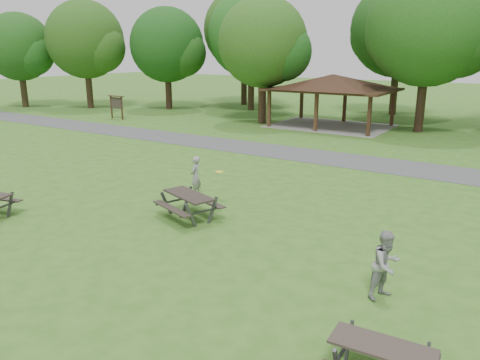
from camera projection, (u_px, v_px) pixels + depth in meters
name	position (u px, v px, depth m)	size (l,w,h in m)	color
ground	(132.00, 252.00, 13.04)	(160.00, 160.00, 0.00)	#36691E
asphalt_path	(328.00, 158.00, 24.35)	(120.00, 3.20, 0.02)	#47484A
pavilion	(333.00, 84.00, 33.71)	(8.60, 7.01, 3.76)	#3B2615
notice_board	(116.00, 103.00, 37.72)	(1.60, 0.30, 1.88)	#331F12
tree_row_a	(86.00, 42.00, 43.82)	(7.56, 7.20, 9.97)	#312015
tree_row_b	(168.00, 47.00, 43.11)	(7.14, 6.80, 9.28)	black
tree_row_c	(252.00, 37.00, 42.03)	(8.19, 7.80, 10.67)	black
tree_row_d	(264.00, 45.00, 34.37)	(6.93, 6.60, 9.27)	#2F1F15
tree_row_e	(430.00, 28.00, 30.34)	(8.40, 8.00, 11.02)	black
tree_deep_a	(245.00, 32.00, 46.27)	(8.40, 8.00, 11.38)	black
tree_deep_b	(400.00, 32.00, 38.88)	(8.40, 8.00, 11.13)	#312315
tree_flank_left	(20.00, 49.00, 44.71)	(6.72, 6.40, 8.93)	black
picnic_table_middle	(189.00, 200.00, 15.48)	(2.42, 2.17, 0.87)	black
picnic_table_far	(382.00, 354.00, 7.79)	(1.79, 1.47, 0.74)	#312823
frisbee_in_flight	(219.00, 172.00, 16.30)	(0.36, 0.36, 0.02)	yellow
frisbee_thrower	(196.00, 176.00, 17.93)	(0.56, 0.37, 1.53)	gray
frisbee_catcher	(386.00, 265.00, 10.45)	(0.78, 0.60, 1.60)	#969698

